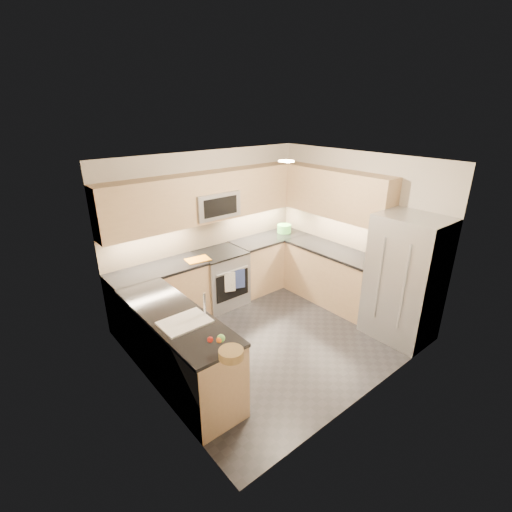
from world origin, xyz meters
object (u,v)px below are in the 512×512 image
(gas_range, at_px, (221,278))
(fruit_basket, at_px, (231,354))
(refrigerator, at_px, (405,279))
(utensil_bowl, at_px, (284,229))
(cutting_board, at_px, (198,259))
(microwave, at_px, (213,204))

(gas_range, relative_size, fruit_basket, 3.83)
(refrigerator, relative_size, utensil_bowl, 6.93)
(utensil_bowl, relative_size, fruit_basket, 1.09)
(refrigerator, bearing_deg, fruit_basket, 178.20)
(refrigerator, relative_size, fruit_basket, 7.57)
(refrigerator, relative_size, cutting_board, 5.03)
(gas_range, distance_m, refrigerator, 2.86)
(microwave, xyz_separation_m, cutting_board, (-0.46, -0.20, -0.75))
(microwave, bearing_deg, fruit_basket, -120.80)
(microwave, height_order, utensil_bowl, microwave)
(refrigerator, xyz_separation_m, fruit_basket, (-2.92, 0.09, 0.08))
(refrigerator, distance_m, utensil_bowl, 2.47)
(microwave, bearing_deg, gas_range, -90.00)
(gas_range, bearing_deg, microwave, 90.00)
(gas_range, distance_m, utensil_bowl, 1.58)
(gas_range, xyz_separation_m, cutting_board, (-0.46, -0.08, 0.49))
(gas_range, height_order, refrigerator, refrigerator)
(refrigerator, height_order, cutting_board, refrigerator)
(utensil_bowl, bearing_deg, fruit_basket, -141.10)
(cutting_board, xyz_separation_m, fruit_basket, (-1.01, -2.25, 0.04))
(gas_range, distance_m, fruit_basket, 2.81)
(microwave, relative_size, refrigerator, 0.42)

